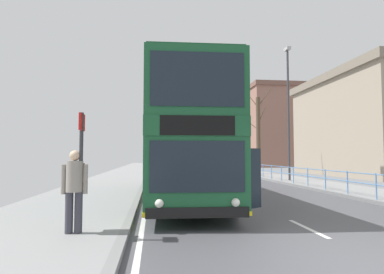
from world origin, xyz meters
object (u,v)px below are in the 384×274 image
at_px(bare_tree_far_00, 258,134).
at_px(background_building_01, 274,127).
at_px(street_lamp_far_side, 288,104).
at_px(pedestrian_with_backpack, 75,184).
at_px(double_decker_bus_main, 184,141).
at_px(bus_stop_sign_near, 81,158).

relative_size(bare_tree_far_00, background_building_01, 0.60).
bearing_deg(bare_tree_far_00, street_lamp_far_side, -92.91).
xyz_separation_m(street_lamp_far_side, background_building_01, (11.10, 31.70, 1.28)).
bearing_deg(bare_tree_far_00, background_building_01, 66.07).
relative_size(pedestrian_with_backpack, background_building_01, 0.13).
xyz_separation_m(double_decker_bus_main, bare_tree_far_00, (8.11, 15.41, 1.34)).
relative_size(street_lamp_far_side, bare_tree_far_00, 1.14).
distance_m(double_decker_bus_main, pedestrian_with_backpack, 6.51).
bearing_deg(background_building_01, street_lamp_far_side, -109.29).
relative_size(pedestrian_with_backpack, bare_tree_far_00, 0.22).
relative_size(double_decker_bus_main, bare_tree_far_00, 1.43).
xyz_separation_m(street_lamp_far_side, bare_tree_far_00, (0.38, 7.55, -1.54)).
height_order(double_decker_bus_main, bus_stop_sign_near, double_decker_bus_main).
relative_size(double_decker_bus_main, pedestrian_with_backpack, 6.46).
bearing_deg(bare_tree_far_00, bus_stop_sign_near, -116.96).
bearing_deg(double_decker_bus_main, bus_stop_sign_near, -114.82).
bearing_deg(double_decker_bus_main, background_building_01, 64.56).
bearing_deg(bus_stop_sign_near, background_building_01, 64.64).
bearing_deg(bus_stop_sign_near, pedestrian_with_backpack, 159.60).
distance_m(pedestrian_with_backpack, background_building_01, 50.49).
bearing_deg(background_building_01, bus_stop_sign_near, -115.36).
bearing_deg(street_lamp_far_side, double_decker_bus_main, -134.50).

